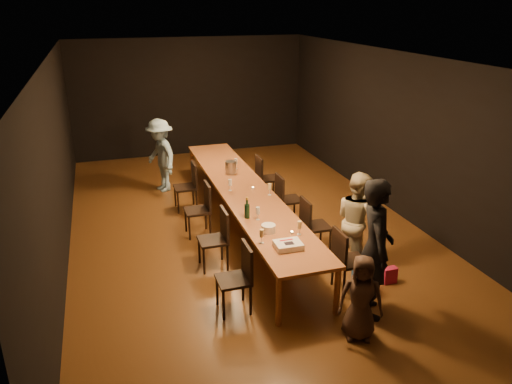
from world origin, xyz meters
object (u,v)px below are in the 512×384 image
object	(u,v)px
table	(244,192)
chair_right_2	(289,199)
child	(361,298)
plate_stack	(268,228)
woman_tan	(357,220)
chair_left_1	(213,240)
ice_bucket	(231,167)
chair_right_0	(351,260)
chair_left_3	(185,187)
man_blue	(161,156)
chair_left_2	(197,210)
birthday_cake	(288,245)
chair_right_3	(268,178)
chair_left_0	(233,279)
chair_right_1	(316,225)
woman_birthday	(375,248)
champagne_bottle	(247,208)

from	to	relation	value
table	chair_right_2	bearing A→B (deg)	0.00
child	plate_stack	world-z (taller)	child
woman_tan	child	world-z (taller)	woman_tan
chair_left_1	child	world-z (taller)	child
ice_bucket	chair_right_0	bearing A→B (deg)	-75.60
chair_right_2	ice_bucket	bearing A→B (deg)	-137.27
chair_left_3	man_blue	size ratio (longest dim) A/B	0.60
chair_left_2	birthday_cake	bearing A→B (deg)	-161.04
table	chair_right_3	distance (m)	1.49
chair_left_0	ice_bucket	world-z (taller)	ice_bucket
woman_tan	man_blue	size ratio (longest dim) A/B	0.97
man_blue	woman_tan	bearing A→B (deg)	11.20
chair_left_0	chair_right_1	bearing A→B (deg)	-54.78
chair_right_2	child	size ratio (longest dim) A/B	0.85
woman_birthday	child	bearing A→B (deg)	154.63
chair_right_2	child	world-z (taller)	child
woman_birthday	chair_right_2	bearing A→B (deg)	18.03
chair_right_0	chair_left_1	xyz separation A→B (m)	(-1.70, 1.20, 0.00)
chair_right_0	man_blue	bearing A→B (deg)	-157.33
woman_tan	birthday_cake	distance (m)	1.41
chair_left_0	chair_left_2	distance (m)	2.40
chair_right_3	woman_birthday	bearing A→B (deg)	0.04
birthday_cake	plate_stack	size ratio (longest dim) A/B	1.77
man_blue	child	distance (m)	6.01
woman_birthday	chair_left_1	bearing A→B (deg)	61.77
man_blue	chair_left_2	bearing A→B (deg)	-11.49
chair_left_0	child	size ratio (longest dim) A/B	0.85
chair_right_2	champagne_bottle	distance (m)	1.72
chair_right_2	chair_right_0	bearing A→B (deg)	-0.00
man_blue	ice_bucket	world-z (taller)	man_blue
ice_bucket	chair_left_2	bearing A→B (deg)	-132.51
chair_left_0	chair_left_2	xyz separation A→B (m)	(0.00, 2.40, 0.00)
chair_right_3	woman_tan	world-z (taller)	woman_tan
chair_right_0	man_blue	distance (m)	5.20
chair_left_0	woman_birthday	distance (m)	1.86
chair_right_0	chair_left_2	xyz separation A→B (m)	(-1.70, 2.40, 0.00)
child	ice_bucket	world-z (taller)	child
woman_birthday	ice_bucket	xyz separation A→B (m)	(-0.86, 3.90, -0.07)
chair_left_3	champagne_bottle	world-z (taller)	champagne_bottle
chair_right_0	ice_bucket	bearing A→B (deg)	-165.60
child	plate_stack	distance (m)	1.76
chair_right_1	ice_bucket	size ratio (longest dim) A/B	3.93
chair_right_3	chair_left_0	size ratio (longest dim) A/B	1.00
chair_right_2	woman_birthday	size ratio (longest dim) A/B	0.50
chair_right_3	man_blue	bearing A→B (deg)	-120.72
chair_right_3	woman_tan	bearing A→B (deg)	7.62
chair_left_0	man_blue	bearing A→B (deg)	3.58
chair_left_1	ice_bucket	bearing A→B (deg)	-21.74
chair_right_1	chair_left_3	distance (m)	2.94
woman_tan	chair_left_3	bearing A→B (deg)	25.72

